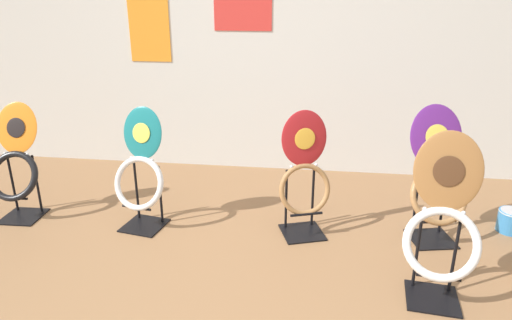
{
  "coord_description": "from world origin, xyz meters",
  "views": [
    {
      "loc": [
        0.53,
        -1.71,
        1.61
      ],
      "look_at": [
        0.15,
        1.1,
        0.55
      ],
      "focal_mm": 32.0,
      "sensor_mm": 36.0,
      "label": 1
    }
  ],
  "objects_px": {
    "toilet_seat_display_woodgrain": "(443,225)",
    "paint_can": "(511,220)",
    "toilet_seat_display_teal_sax": "(141,172)",
    "toilet_seat_display_crimson_swirl": "(304,176)",
    "toilet_seat_display_purple_note": "(437,178)",
    "toilet_seat_display_orange_sun": "(15,168)"
  },
  "relations": [
    {
      "from": "toilet_seat_display_purple_note",
      "to": "toilet_seat_display_teal_sax",
      "type": "height_order",
      "value": "toilet_seat_display_purple_note"
    },
    {
      "from": "toilet_seat_display_woodgrain",
      "to": "paint_can",
      "type": "height_order",
      "value": "toilet_seat_display_woodgrain"
    },
    {
      "from": "toilet_seat_display_woodgrain",
      "to": "toilet_seat_display_teal_sax",
      "type": "xyz_separation_m",
      "value": [
        -1.89,
        0.58,
        -0.03
      ]
    },
    {
      "from": "toilet_seat_display_woodgrain",
      "to": "toilet_seat_display_orange_sun",
      "type": "bearing_deg",
      "value": 168.1
    },
    {
      "from": "toilet_seat_display_woodgrain",
      "to": "toilet_seat_display_crimson_swirl",
      "type": "distance_m",
      "value": 0.97
    },
    {
      "from": "toilet_seat_display_teal_sax",
      "to": "toilet_seat_display_woodgrain",
      "type": "bearing_deg",
      "value": -17.21
    },
    {
      "from": "toilet_seat_display_orange_sun",
      "to": "paint_can",
      "type": "height_order",
      "value": "toilet_seat_display_orange_sun"
    },
    {
      "from": "toilet_seat_display_orange_sun",
      "to": "toilet_seat_display_purple_note",
      "type": "distance_m",
      "value": 2.98
    },
    {
      "from": "toilet_seat_display_orange_sun",
      "to": "toilet_seat_display_purple_note",
      "type": "relative_size",
      "value": 0.93
    },
    {
      "from": "toilet_seat_display_purple_note",
      "to": "toilet_seat_display_teal_sax",
      "type": "xyz_separation_m",
      "value": [
        -2.01,
        -0.1,
        -0.02
      ]
    },
    {
      "from": "toilet_seat_display_orange_sun",
      "to": "toilet_seat_display_woodgrain",
      "type": "height_order",
      "value": "toilet_seat_display_woodgrain"
    },
    {
      "from": "paint_can",
      "to": "toilet_seat_display_woodgrain",
      "type": "bearing_deg",
      "value": -130.27
    },
    {
      "from": "toilet_seat_display_orange_sun",
      "to": "toilet_seat_display_crimson_swirl",
      "type": "height_order",
      "value": "toilet_seat_display_crimson_swirl"
    },
    {
      "from": "toilet_seat_display_woodgrain",
      "to": "toilet_seat_display_teal_sax",
      "type": "bearing_deg",
      "value": 162.79
    },
    {
      "from": "toilet_seat_display_crimson_swirl",
      "to": "toilet_seat_display_teal_sax",
      "type": "bearing_deg",
      "value": -178.02
    },
    {
      "from": "toilet_seat_display_crimson_swirl",
      "to": "paint_can",
      "type": "xyz_separation_m",
      "value": [
        1.46,
        0.22,
        -0.35
      ]
    },
    {
      "from": "toilet_seat_display_orange_sun",
      "to": "toilet_seat_display_woodgrain",
      "type": "xyz_separation_m",
      "value": [
        2.85,
        -0.6,
        0.06
      ]
    },
    {
      "from": "toilet_seat_display_crimson_swirl",
      "to": "toilet_seat_display_woodgrain",
      "type": "bearing_deg",
      "value": -39.84
    },
    {
      "from": "toilet_seat_display_crimson_swirl",
      "to": "paint_can",
      "type": "height_order",
      "value": "toilet_seat_display_crimson_swirl"
    },
    {
      "from": "toilet_seat_display_woodgrain",
      "to": "toilet_seat_display_crimson_swirl",
      "type": "relative_size",
      "value": 1.06
    },
    {
      "from": "toilet_seat_display_teal_sax",
      "to": "paint_can",
      "type": "distance_m",
      "value": 2.64
    },
    {
      "from": "toilet_seat_display_purple_note",
      "to": "toilet_seat_display_crimson_swirl",
      "type": "relative_size",
      "value": 1.03
    }
  ]
}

